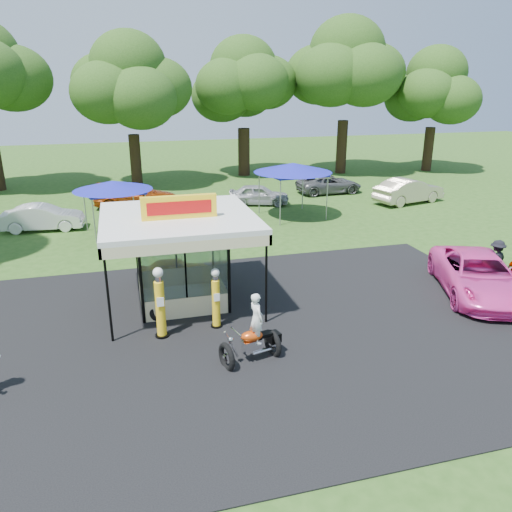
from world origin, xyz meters
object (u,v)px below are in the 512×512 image
Objects in this scene: spectator_east_a at (496,260)px; tent_east at (293,168)px; gas_station_kiosk at (180,257)px; kiosk_car at (175,269)px; bg_car_b at (137,196)px; bg_car_d at (329,184)px; gas_pump_right at (216,300)px; bg_car_c at (259,195)px; bg_car_a at (43,217)px; pink_sedan at (478,275)px; tent_west at (113,186)px; motorcycle at (254,334)px; bg_car_e at (409,191)px; gas_pump_left at (160,305)px.

tent_east is (-4.76, 12.08, 2.12)m from spectator_east_a.
kiosk_car is at bearing 90.00° from gas_station_kiosk.
bg_car_d is (14.01, 0.96, -0.12)m from bg_car_b.
gas_pump_right reaches higher than bg_car_c.
bg_car_a is 0.80× the size of bg_car_b.
pink_sedan is at bearing -133.56° from bg_car_b.
gas_pump_right is 12.83m from tent_west.
bg_car_a is 1.05× the size of tent_west.
bg_car_b is (-0.94, 13.47, 0.31)m from kiosk_car.
tent_west reaches higher than spectator_east_a.
motorcycle is at bearing -144.90° from pink_sedan.
kiosk_car is 0.68× the size of tent_west.
gas_station_kiosk reaches higher than tent_west.
tent_east is (6.61, 15.62, 2.12)m from motorcycle.
bg_car_e is (17.05, 12.24, -0.95)m from gas_station_kiosk.
bg_car_b is at bearing 3.99° from kiosk_car.
motorcycle reaches higher than pink_sedan.
spectator_east_a is 0.43× the size of bg_car_c.
gas_pump_left is at bearing -156.11° from bg_car_a.
bg_car_a is 6.62m from bg_car_b.
gas_pump_right is at bearing -149.54° from bg_car_a.
tent_east is at bearing 123.85° from pink_sedan.
kiosk_car is at bearing -142.89° from bg_car_a.
pink_sedan is at bearing -11.88° from gas_station_kiosk.
tent_west is (-13.45, 12.26, 1.83)m from pink_sedan.
kiosk_car is (-0.85, 4.63, -0.54)m from gas_pump_right.
bg_car_c is (7.03, 14.43, -1.09)m from gas_station_kiosk.
gas_pump_right is at bearing -158.59° from pink_sedan.
gas_pump_left is (-1.00, -2.64, -0.62)m from gas_station_kiosk.
gas_pump_right is 0.53× the size of bg_car_c.
tent_west is 0.88× the size of tent_east.
gas_pump_right is 4.73m from kiosk_car.
tent_west is (-9.33, -4.52, 1.95)m from bg_car_c.
kiosk_car is at bearing -37.55° from spectator_east_a.
pink_sedan reaches higher than bg_car_b.
tent_east reaches higher than motorcycle.
tent_west is at bearing 104.31° from gas_pump_right.
gas_pump_right is 0.96× the size of motorcycle.
bg_car_c is 10.26m from bg_car_e.
tent_west is (-1.30, 12.55, 1.47)m from gas_pump_left.
kiosk_car is at bearing 106.16° from bg_car_e.
bg_car_c is at bearing -29.91° from kiosk_car.
bg_car_e is at bearing -85.05° from bg_car_c.
pink_sedan reaches higher than kiosk_car.
motorcycle reaches higher than bg_car_d.
tent_west reaches higher than pink_sedan.
gas_pump_right is 0.75× the size of kiosk_car.
bg_car_a is (-6.24, 9.50, 0.24)m from kiosk_car.
gas_pump_left is at bearing -167.61° from bg_car_b.
spectator_east_a is at bearing -68.49° from tent_east.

